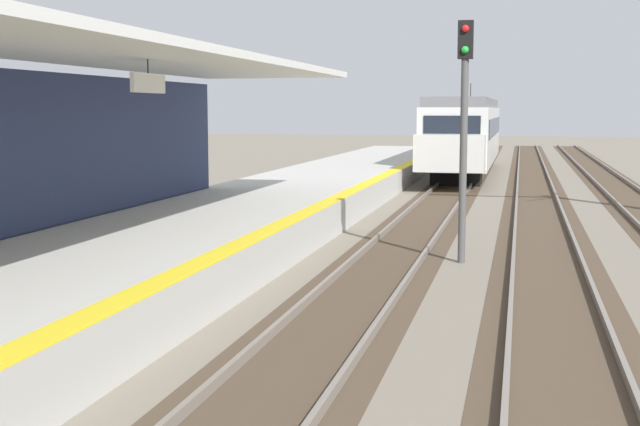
# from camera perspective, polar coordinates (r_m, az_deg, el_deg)

# --- Properties ---
(station_platform) EXTENTS (5.00, 80.00, 0.91)m
(station_platform) POSITION_cam_1_polar(r_m,az_deg,el_deg) (18.76, -9.41, -1.99)
(station_platform) COLOR #B7B5AD
(station_platform) RESTS_ON ground
(track_pair_nearest_platform) EXTENTS (2.34, 120.00, 0.16)m
(track_pair_nearest_platform) POSITION_cam_1_polar(r_m,az_deg,el_deg) (21.52, 5.69, -1.87)
(track_pair_nearest_platform) COLOR #4C3D2D
(track_pair_nearest_platform) RESTS_ON ground
(track_pair_middle) EXTENTS (2.34, 120.00, 0.16)m
(track_pair_middle) POSITION_cam_1_polar(r_m,az_deg,el_deg) (21.35, 14.78, -2.14)
(track_pair_middle) COLOR #4C3D2D
(track_pair_middle) RESTS_ON ground
(approaching_train) EXTENTS (2.93, 19.60, 4.76)m
(approaching_train) POSITION_cam_1_polar(r_m,az_deg,el_deg) (44.12, 9.68, 5.33)
(approaching_train) COLOR silver
(approaching_train) RESTS_ON ground
(rail_signal_post) EXTENTS (0.32, 0.34, 5.20)m
(rail_signal_post) POSITION_cam_1_polar(r_m,az_deg,el_deg) (18.64, 9.60, 6.41)
(rail_signal_post) COLOR #4C4C4C
(rail_signal_post) RESTS_ON ground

